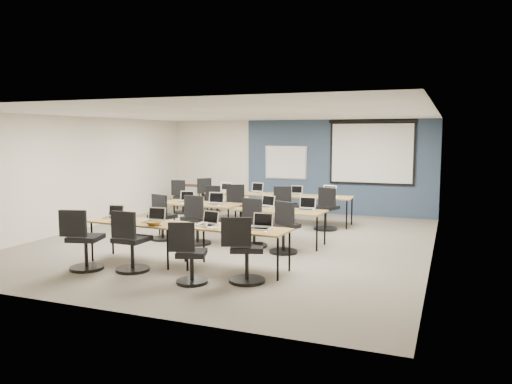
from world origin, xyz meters
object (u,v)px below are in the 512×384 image
at_px(training_table_back_left, 242,194).
at_px(laptop_0, 114,215).
at_px(training_table_front_right, 238,231).
at_px(laptop_10, 296,192).
at_px(laptop_1, 154,218).
at_px(laptop_5, 215,202).
at_px(laptop_11, 329,193).
at_px(laptop_3, 261,225).
at_px(laptop_9, 256,190).
at_px(task_chair_10, 287,210).
at_px(training_table_back_right, 315,198).
at_px(laptop_4, 185,199).
at_px(task_chair_6, 254,227).
at_px(task_chair_11, 326,212).
at_px(task_chair_4, 162,221).
at_px(laptop_2, 209,222).
at_px(laptop_6, 267,204).
at_px(laptop_7, 306,207).
at_px(task_chair_5, 197,224).
at_px(task_chair_8, 216,207).
at_px(spare_chair_b, 182,200).
at_px(task_chair_2, 189,258).
at_px(spare_chair_a, 210,198).
at_px(task_chair_3, 244,255).
at_px(projector_screen, 372,149).
at_px(utility_table, 191,188).
at_px(laptop_8, 225,189).
at_px(whiteboard, 286,163).
at_px(training_table_mid_right, 280,212).
at_px(task_chair_9, 240,208).
at_px(training_table_front_left, 138,224).
at_px(task_chair_1, 130,246).
at_px(task_chair_0, 83,245).
at_px(training_table_mid_left, 200,205).

xyz_separation_m(training_table_back_left, laptop_0, (-0.63, -4.60, 0.10)).
height_order(training_table_front_right, laptop_10, laptop_10).
relative_size(laptop_1, laptop_5, 0.94).
bearing_deg(laptop_11, laptop_3, -78.50).
relative_size(training_table_front_right, laptop_5, 4.89).
relative_size(training_table_front_right, laptop_3, 5.09).
xyz_separation_m(training_table_back_left, laptop_9, (0.34, 0.18, 0.11)).
bearing_deg(task_chair_10, training_table_back_right, 17.13).
bearing_deg(laptop_4, laptop_11, 28.13).
distance_m(task_chair_6, task_chair_11, 2.51).
bearing_deg(task_chair_4, laptop_2, -21.90).
distance_m(laptop_6, task_chair_6, 0.77).
distance_m(laptop_3, laptop_7, 2.31).
xyz_separation_m(training_table_back_left, task_chair_5, (0.33, -3.15, -0.25)).
xyz_separation_m(task_chair_8, spare_chair_b, (-1.54, 0.89, 0.01)).
xyz_separation_m(task_chair_2, spare_chair_a, (-2.95, 6.53, 0.02)).
xyz_separation_m(task_chair_3, laptop_6, (-0.74, 2.98, 0.36)).
height_order(laptop_1, spare_chair_b, same).
bearing_deg(laptop_6, task_chair_2, -73.74).
relative_size(projector_screen, utility_table, 2.72).
distance_m(projector_screen, laptop_8, 4.19).
bearing_deg(whiteboard, training_table_mid_right, -73.22).
bearing_deg(laptop_0, laptop_11, 49.67).
height_order(projector_screen, utility_table, projector_screen).
bearing_deg(laptop_0, whiteboard, 70.53).
height_order(laptop_6, utility_table, laptop_6).
xyz_separation_m(laptop_4, task_chair_9, (0.74, 1.47, -0.36)).
xyz_separation_m(training_table_front_left, laptop_10, (1.45, 4.89, 0.11)).
bearing_deg(laptop_2, laptop_10, 99.98).
height_order(laptop_1, task_chair_1, task_chair_1).
bearing_deg(laptop_3, laptop_6, 102.68).
xyz_separation_m(laptop_6, task_chair_10, (-0.13, 1.77, -0.37)).
relative_size(training_table_front_left, task_chair_3, 1.63).
xyz_separation_m(training_table_back_right, laptop_4, (-2.49, -2.15, 0.10)).
height_order(task_chair_1, laptop_9, task_chair_1).
relative_size(training_table_back_right, task_chair_10, 1.85).
bearing_deg(task_chair_0, laptop_0, 81.77).
height_order(training_table_back_left, laptop_4, laptop_4).
bearing_deg(training_table_back_right, task_chair_9, -160.54).
height_order(laptop_6, task_chair_6, task_chair_6).
relative_size(laptop_2, utility_table, 0.36).
height_order(training_table_back_right, task_chair_11, task_chair_11).
bearing_deg(laptop_10, task_chair_3, -86.58).
distance_m(training_table_mid_left, laptop_0, 2.44).
distance_m(laptop_2, task_chair_5, 1.87).
distance_m(task_chair_1, task_chair_4, 2.50).
bearing_deg(training_table_back_right, whiteboard, 124.67).
xyz_separation_m(training_table_mid_right, training_table_back_right, (0.08, 2.49, 0.00)).
bearing_deg(training_table_back_left, task_chair_1, -87.32).
xyz_separation_m(task_chair_2, task_chair_4, (-2.12, 2.60, 0.02)).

